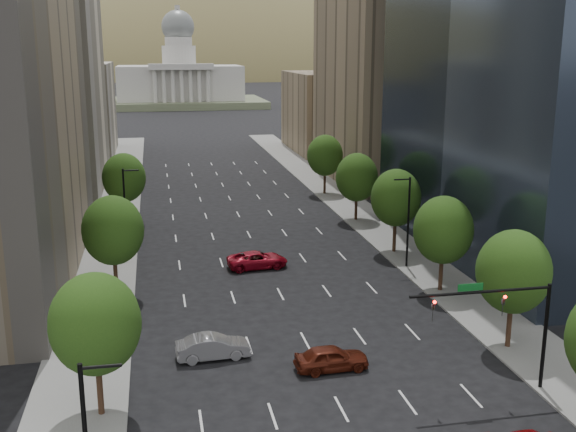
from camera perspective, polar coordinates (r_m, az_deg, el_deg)
sidewalk_left at (r=69.14m, az=-14.96°, el=-4.25°), size 6.00×200.00×0.15m
sidewalk_right at (r=73.59m, az=9.88°, el=-2.88°), size 6.00×200.00×0.15m
midrise_cream_left at (r=109.74m, az=-19.21°, el=11.27°), size 14.00×30.00×35.00m
filler_left at (r=142.96m, az=-17.18°, el=8.43°), size 14.00×26.00×18.00m
parking_tan_right at (r=111.57m, az=7.46°, el=10.66°), size 14.00×30.00×30.00m
filler_right at (r=143.69m, az=3.18°, el=8.64°), size 14.00×26.00×16.00m
tree_right_1 at (r=50.58m, az=18.22°, el=-4.42°), size 5.20×5.20×8.75m
tree_right_2 at (r=60.89m, az=12.77°, el=-1.15°), size 5.20×5.20×8.61m
tree_right_3 at (r=71.63m, az=8.95°, el=1.50°), size 5.20×5.20×8.89m
tree_right_4 at (r=84.73m, az=5.73°, el=3.22°), size 5.20×5.20×8.46m
tree_right_5 at (r=99.88m, az=3.09°, el=5.05°), size 5.20×5.20×8.75m
tree_left_0 at (r=40.83m, az=-15.72°, el=-8.63°), size 5.20×5.20×8.75m
tree_left_1 at (r=59.73m, az=-14.34°, el=-1.17°), size 5.20×5.20×8.97m
tree_left_2 at (r=85.16m, az=-13.46°, el=3.10°), size 5.20×5.20×8.68m
streetlight_rn at (r=67.12m, az=9.91°, el=-0.29°), size 1.70×0.20×9.00m
streetlight_ln at (r=72.58m, az=-13.34°, el=0.61°), size 1.70×0.20×9.00m
traffic_signal at (r=44.22m, az=17.97°, el=-7.83°), size 9.12×0.40×7.38m
capitol at (r=255.90m, az=-8.96°, el=10.91°), size 60.00×40.00×35.20m
foothills at (r=609.58m, az=-6.90°, el=8.22°), size 720.00×413.00×263.00m
car_maroon at (r=46.81m, az=3.63°, el=-11.68°), size 5.03×2.18×1.69m
car_silver at (r=48.57m, az=-6.24°, el=-10.75°), size 5.21×2.07×1.69m
car_red_far at (r=67.16m, az=-2.56°, el=-3.65°), size 6.11×3.25×1.64m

